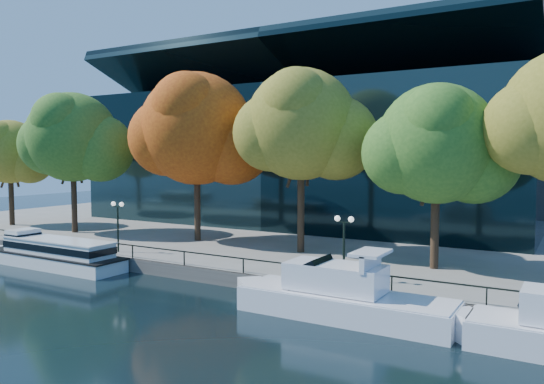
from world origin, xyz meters
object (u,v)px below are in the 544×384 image
Objects in this scene: tree_3 at (303,127)px; lamp_1 at (118,215)px; tree_0 at (10,153)px; cruiser_near at (336,295)px; tree_1 at (73,139)px; tree_4 at (439,146)px; tour_boat at (52,252)px; tree_2 at (198,131)px; lamp_2 at (344,233)px.

lamp_1 is (-12.77, -7.35, -6.98)m from tree_3.
cruiser_near is at bearing -12.59° from tree_0.
tree_3 reaches higher than tree_1.
lamp_1 is (-23.47, -6.48, -5.34)m from tree_4.
tour_boat is 22.04m from tree_3.
tree_2 is (13.82, 2.26, 0.57)m from tree_1.
tree_0 is 0.83× the size of tree_1.
tree_3 is at bearing -1.88° from tree_2.
tree_0 is at bearing 154.19° from tour_boat.
lamp_2 is (17.34, -7.70, -6.90)m from tree_2.
lamp_2 is (-1.21, 3.91, 2.81)m from cruiser_near.
cruiser_near is at bearing -55.17° from tree_3.
lamp_1 is 1.00× the size of lamp_2.
tree_4 is 3.12× the size of lamp_1.
lamp_1 reaches higher than cruiser_near.
tree_2 is at bearing 9.28° from tree_1.
tour_boat is 24.47m from cruiser_near.
tour_boat is 14.92m from tree_1.
lamp_1 and lamp_2 have the same top height.
tree_3 is 3.62× the size of lamp_2.
tree_1 is 0.92× the size of tree_2.
lamp_2 is (19.40, 0.00, 0.00)m from lamp_1.
tree_2 is 20.19m from lamp_2.
tree_0 is at bearing 178.60° from tree_1.
cruiser_near is 4.96m from lamp_2.
cruiser_near is 1.03× the size of tree_4.
tree_0 is at bearing -175.34° from tree_2.
tour_boat is 23.65m from lamp_2.
tree_3 reaches higher than tour_boat.
cruiser_near is (24.46, -0.62, 0.02)m from tour_boat.
tree_3 reaches higher than tree_4.
lamp_2 is (23.25, 3.29, 2.83)m from tour_boat.
tree_2 is at bearing 61.70° from tour_boat.
tree_1 is (-32.37, 9.35, 9.15)m from cruiser_near.
tree_3 is 10.86m from tree_4.
tree_3 is (24.53, 1.91, 0.65)m from tree_1.
tree_4 is (27.33, 9.76, 8.17)m from tour_boat.
tour_boat is at bearing -160.34° from tree_4.
tree_1 reaches higher than tour_boat.
tree_0 is 0.92× the size of tree_4.
tree_2 reaches higher than tour_boat.
tree_4 is at bearing 1.68° from tree_1.
tour_boat is 0.98× the size of tree_3.
lamp_1 is at bearing -14.26° from tree_0.
tree_3 is at bearing 2.68° from tree_0.
tree_4 reaches higher than tree_0.
tree_0 is at bearing -179.03° from tree_4.
tour_boat is 5.80m from lamp_1.
lamp_1 reaches higher than tour_boat.
tree_4 reaches higher than cruiser_near.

